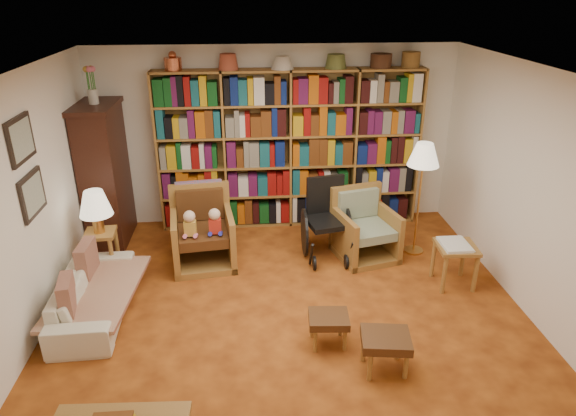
{
  "coord_description": "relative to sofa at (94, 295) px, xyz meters",
  "views": [
    {
      "loc": [
        -0.4,
        -4.48,
        3.22
      ],
      "look_at": [
        0.03,
        0.6,
        0.98
      ],
      "focal_mm": 32.0,
      "sensor_mm": 36.0,
      "label": 1
    }
  ],
  "objects": [
    {
      "name": "floor",
      "position": [
        2.05,
        -0.23,
        -0.23
      ],
      "size": [
        5.0,
        5.0,
        0.0
      ],
      "primitive_type": "plane",
      "color": "#BC5F1C",
      "rests_on": "ground"
    },
    {
      "name": "ceiling",
      "position": [
        2.05,
        -0.23,
        2.27
      ],
      "size": [
        5.0,
        5.0,
        0.0
      ],
      "primitive_type": "plane",
      "rotation": [
        3.14,
        0.0,
        0.0
      ],
      "color": "silver",
      "rests_on": "wall_back"
    },
    {
      "name": "wall_back",
      "position": [
        2.05,
        2.27,
        1.02
      ],
      "size": [
        5.0,
        0.0,
        5.0
      ],
      "primitive_type": "plane",
      "rotation": [
        1.57,
        0.0,
        0.0
      ],
      "color": "white",
      "rests_on": "floor"
    },
    {
      "name": "wall_front",
      "position": [
        2.05,
        -2.73,
        1.02
      ],
      "size": [
        5.0,
        0.0,
        5.0
      ],
      "primitive_type": "plane",
      "rotation": [
        -1.57,
        0.0,
        0.0
      ],
      "color": "white",
      "rests_on": "floor"
    },
    {
      "name": "wall_left",
      "position": [
        -0.45,
        -0.23,
        1.02
      ],
      "size": [
        0.0,
        5.0,
        5.0
      ],
      "primitive_type": "plane",
      "rotation": [
        1.57,
        0.0,
        1.57
      ],
      "color": "white",
      "rests_on": "floor"
    },
    {
      "name": "wall_right",
      "position": [
        4.55,
        -0.23,
        1.02
      ],
      "size": [
        0.0,
        5.0,
        5.0
      ],
      "primitive_type": "plane",
      "rotation": [
        1.57,
        0.0,
        -1.57
      ],
      "color": "white",
      "rests_on": "floor"
    },
    {
      "name": "bookshelf",
      "position": [
        2.25,
        2.1,
        0.94
      ],
      "size": [
        3.6,
        0.3,
        2.42
      ],
      "color": "#A36F32",
      "rests_on": "floor"
    },
    {
      "name": "curio_cabinet",
      "position": [
        -0.2,
        1.77,
        0.73
      ],
      "size": [
        0.5,
        0.95,
        2.4
      ],
      "color": "#34170E",
      "rests_on": "floor"
    },
    {
      "name": "framed_pictures",
      "position": [
        -0.43,
        0.07,
        1.4
      ],
      "size": [
        0.03,
        0.52,
        0.97
      ],
      "color": "black",
      "rests_on": "wall_left"
    },
    {
      "name": "sofa",
      "position": [
        0.0,
        0.0,
        0.0
      ],
      "size": [
        1.58,
        0.66,
        0.46
      ],
      "primitive_type": "imported",
      "rotation": [
        0.0,
        0.0,
        1.6
      ],
      "color": "beige",
      "rests_on": "floor"
    },
    {
      "name": "sofa_throw",
      "position": [
        0.05,
        -0.0,
        0.07
      ],
      "size": [
        0.87,
        1.49,
        0.04
      ],
      "primitive_type": "cube",
      "rotation": [
        0.0,
        0.0,
        -0.08
      ],
      "color": "beige",
      "rests_on": "sofa"
    },
    {
      "name": "cushion_left",
      "position": [
        -0.13,
        0.35,
        0.22
      ],
      "size": [
        0.14,
        0.4,
        0.4
      ],
      "primitive_type": "cube",
      "rotation": [
        0.0,
        0.0,
        -0.03
      ],
      "color": "maroon",
      "rests_on": "sofa"
    },
    {
      "name": "cushion_right",
      "position": [
        -0.13,
        -0.35,
        0.22
      ],
      "size": [
        0.19,
        0.39,
        0.38
      ],
      "primitive_type": "cube",
      "rotation": [
        0.0,
        0.0,
        0.18
      ],
      "color": "maroon",
      "rests_on": "sofa"
    },
    {
      "name": "side_table_lamp",
      "position": [
        -0.1,
        0.84,
        0.16
      ],
      "size": [
        0.37,
        0.37,
        0.55
      ],
      "color": "#A36F32",
      "rests_on": "floor"
    },
    {
      "name": "table_lamp",
      "position": [
        -0.1,
        0.84,
        0.67
      ],
      "size": [
        0.38,
        0.38,
        0.52
      ],
      "color": "#C88D40",
      "rests_on": "side_table_lamp"
    },
    {
      "name": "armchair_leather",
      "position": [
        1.08,
        1.09,
        0.16
      ],
      "size": [
        0.84,
        0.88,
        0.96
      ],
      "color": "#A36F32",
      "rests_on": "floor"
    },
    {
      "name": "armchair_sage",
      "position": [
        3.11,
        1.08,
        0.1
      ],
      "size": [
        0.87,
        0.88,
        0.87
      ],
      "color": "#A36F32",
      "rests_on": "floor"
    },
    {
      "name": "wheelchair",
      "position": [
        2.63,
        1.11,
        0.23
      ],
      "size": [
        0.59,
        0.81,
        1.01
      ],
      "color": "black",
      "rests_on": "floor"
    },
    {
      "name": "floor_lamp",
      "position": [
        3.79,
        1.06,
        1.04
      ],
      "size": [
        0.39,
        0.39,
        1.47
      ],
      "color": "#C88D40",
      "rests_on": "floor"
    },
    {
      "name": "side_table_papers",
      "position": [
        3.99,
        0.25,
        0.19
      ],
      "size": [
        0.46,
        0.46,
        0.53
      ],
      "color": "#A36F32",
      "rests_on": "floor"
    },
    {
      "name": "footstool_a",
      "position": [
        2.38,
        -0.71,
        0.04
      ],
      "size": [
        0.4,
        0.35,
        0.32
      ],
      "color": "#502A15",
      "rests_on": "floor"
    },
    {
      "name": "footstool_b",
      "position": [
        2.82,
        -1.11,
        0.07
      ],
      "size": [
        0.48,
        0.42,
        0.37
      ],
      "color": "#502A15",
      "rests_on": "floor"
    }
  ]
}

